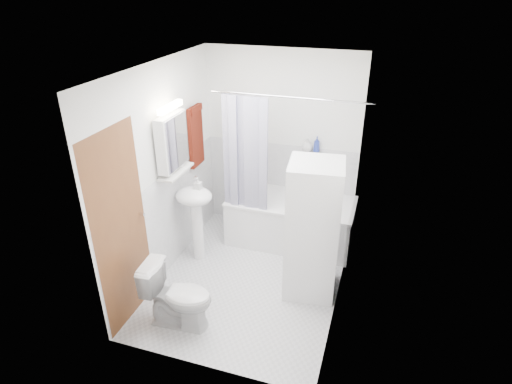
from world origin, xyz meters
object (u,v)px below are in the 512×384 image
(bathtub, at_px, (291,219))
(washer_dryer, at_px, (312,230))
(sink, at_px, (195,207))
(toilet, at_px, (178,296))

(bathtub, relative_size, washer_dryer, 1.04)
(sink, bearing_deg, washer_dryer, -7.01)
(washer_dryer, height_order, toilet, washer_dryer)
(sink, distance_m, washer_dryer, 1.44)
(bathtub, xyz_separation_m, sink, (-1.00, -0.69, 0.37))
(washer_dryer, distance_m, toilet, 1.52)
(sink, distance_m, toilet, 1.19)
(bathtub, height_order, toilet, toilet)
(sink, relative_size, toilet, 1.52)
(toilet, bearing_deg, washer_dryer, -54.58)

